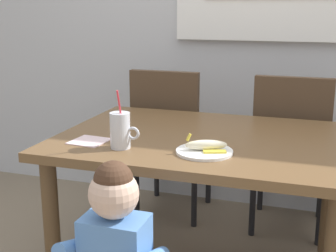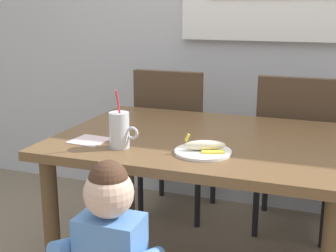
% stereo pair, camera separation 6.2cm
% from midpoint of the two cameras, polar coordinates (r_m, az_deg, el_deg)
% --- Properties ---
extents(dining_table, '(1.31, 0.95, 0.75)m').
position_cam_midpoint_polar(dining_table, '(2.14, 5.31, -3.95)').
color(dining_table, brown).
rests_on(dining_table, ground).
extents(dining_chair_left, '(0.44, 0.45, 0.96)m').
position_cam_midpoint_polar(dining_chair_left, '(2.90, 1.37, -1.15)').
color(dining_chair_left, '#4C3826').
rests_on(dining_chair_left, ground).
extents(dining_chair_right, '(0.44, 0.45, 0.96)m').
position_cam_midpoint_polar(dining_chair_right, '(2.77, 15.98, -2.53)').
color(dining_chair_right, '#4C3826').
rests_on(dining_chair_right, ground).
extents(toddler_standing, '(0.33, 0.24, 0.84)m').
position_cam_midpoint_polar(toddler_standing, '(1.64, -6.00, -14.63)').
color(toddler_standing, '#3F4760').
rests_on(toddler_standing, ground).
extents(milk_cup, '(0.13, 0.08, 0.25)m').
position_cam_midpoint_polar(milk_cup, '(1.93, -5.06, -0.74)').
color(milk_cup, silver).
rests_on(milk_cup, dining_table).
extents(snack_plate, '(0.23, 0.23, 0.01)m').
position_cam_midpoint_polar(snack_plate, '(1.87, 5.26, -3.19)').
color(snack_plate, white).
rests_on(snack_plate, dining_table).
extents(peeled_banana, '(0.18, 0.13, 0.07)m').
position_cam_midpoint_polar(peeled_banana, '(1.86, 5.55, -2.43)').
color(peeled_banana, '#F4EAC6').
rests_on(peeled_banana, snack_plate).
extents(paper_napkin, '(0.16, 0.16, 0.00)m').
position_cam_midpoint_polar(paper_napkin, '(2.06, -8.78, -1.77)').
color(paper_napkin, silver).
rests_on(paper_napkin, dining_table).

